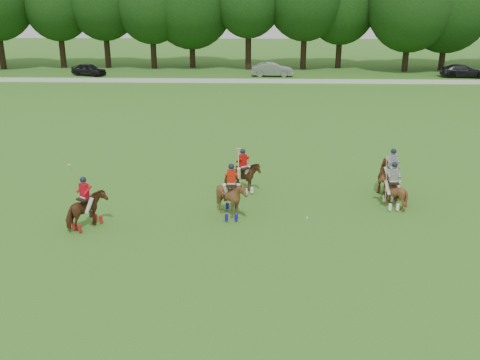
{
  "coord_description": "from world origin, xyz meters",
  "views": [
    {
      "loc": [
        1.03,
        -17.83,
        9.34
      ],
      "look_at": [
        0.34,
        4.2,
        1.4
      ],
      "focal_mm": 40.0,
      "sensor_mm": 36.0,
      "label": 1
    }
  ],
  "objects_px": {
    "polo_red_a": "(86,210)",
    "polo_stripe_a": "(391,180)",
    "polo_red_b": "(243,177)",
    "polo_ball": "(307,218)",
    "polo_stripe_b": "(392,192)",
    "car_right": "(463,71)",
    "car_mid": "(272,70)",
    "polo_red_c": "(232,198)",
    "car_left": "(89,69)"
  },
  "relations": [
    {
      "from": "car_mid",
      "to": "polo_red_c",
      "type": "relative_size",
      "value": 1.55
    },
    {
      "from": "polo_red_c",
      "to": "polo_stripe_a",
      "type": "bearing_deg",
      "value": 19.12
    },
    {
      "from": "polo_stripe_a",
      "to": "polo_red_c",
      "type": "bearing_deg",
      "value": -160.88
    },
    {
      "from": "polo_red_a",
      "to": "polo_ball",
      "type": "height_order",
      "value": "polo_red_a"
    },
    {
      "from": "car_right",
      "to": "polo_red_a",
      "type": "height_order",
      "value": "polo_red_a"
    },
    {
      "from": "polo_stripe_b",
      "to": "polo_red_c",
      "type": "bearing_deg",
      "value": -170.14
    },
    {
      "from": "car_left",
      "to": "polo_red_a",
      "type": "xyz_separation_m",
      "value": [
        12.07,
        -40.42,
        0.11
      ]
    },
    {
      "from": "car_mid",
      "to": "polo_stripe_b",
      "type": "xyz_separation_m",
      "value": [
        4.4,
        -37.83,
        -0.0
      ]
    },
    {
      "from": "car_left",
      "to": "car_mid",
      "type": "height_order",
      "value": "car_mid"
    },
    {
      "from": "polo_ball",
      "to": "polo_stripe_b",
      "type": "bearing_deg",
      "value": 19.99
    },
    {
      "from": "car_left",
      "to": "car_right",
      "type": "xyz_separation_m",
      "value": [
        41.75,
        0.0,
        0.02
      ]
    },
    {
      "from": "polo_ball",
      "to": "polo_red_a",
      "type": "bearing_deg",
      "value": -172.66
    },
    {
      "from": "polo_red_a",
      "to": "polo_red_c",
      "type": "bearing_deg",
      "value": 12.92
    },
    {
      "from": "polo_red_c",
      "to": "car_left",
      "type": "bearing_deg",
      "value": 114.69
    },
    {
      "from": "car_left",
      "to": "car_mid",
      "type": "relative_size",
      "value": 0.88
    },
    {
      "from": "car_right",
      "to": "polo_stripe_b",
      "type": "height_order",
      "value": "polo_stripe_b"
    },
    {
      "from": "polo_red_c",
      "to": "polo_stripe_b",
      "type": "bearing_deg",
      "value": 9.86
    },
    {
      "from": "polo_red_a",
      "to": "polo_ball",
      "type": "xyz_separation_m",
      "value": [
        9.14,
        1.18,
        -0.75
      ]
    },
    {
      "from": "polo_red_a",
      "to": "car_left",
      "type": "bearing_deg",
      "value": 106.63
    },
    {
      "from": "polo_red_c",
      "to": "polo_ball",
      "type": "height_order",
      "value": "polo_red_c"
    },
    {
      "from": "car_left",
      "to": "polo_ball",
      "type": "xyz_separation_m",
      "value": [
        21.21,
        -39.25,
        -0.64
      ]
    },
    {
      "from": "polo_red_a",
      "to": "polo_stripe_a",
      "type": "bearing_deg",
      "value": 16.42
    },
    {
      "from": "polo_red_a",
      "to": "car_right",
      "type": "bearing_deg",
      "value": 53.71
    },
    {
      "from": "polo_red_a",
      "to": "polo_ball",
      "type": "distance_m",
      "value": 9.25
    },
    {
      "from": "polo_ball",
      "to": "polo_stripe_a",
      "type": "bearing_deg",
      "value": 33.49
    },
    {
      "from": "polo_stripe_b",
      "to": "polo_ball",
      "type": "relative_size",
      "value": 23.68
    },
    {
      "from": "polo_red_b",
      "to": "polo_ball",
      "type": "height_order",
      "value": "polo_red_b"
    },
    {
      "from": "car_right",
      "to": "polo_red_b",
      "type": "distance_m",
      "value": 43.02
    },
    {
      "from": "polo_red_a",
      "to": "polo_stripe_a",
      "type": "xyz_separation_m",
      "value": [
        13.27,
        3.91,
        0.07
      ]
    },
    {
      "from": "car_left",
      "to": "polo_red_a",
      "type": "distance_m",
      "value": 42.19
    },
    {
      "from": "polo_stripe_b",
      "to": "polo_ball",
      "type": "height_order",
      "value": "polo_stripe_b"
    },
    {
      "from": "car_right",
      "to": "polo_red_a",
      "type": "distance_m",
      "value": 50.15
    },
    {
      "from": "car_right",
      "to": "polo_red_b",
      "type": "xyz_separation_m",
      "value": [
        -23.39,
        -36.1,
        0.06
      ]
    },
    {
      "from": "polo_stripe_a",
      "to": "car_right",
      "type": "bearing_deg",
      "value": 65.8
    },
    {
      "from": "polo_red_c",
      "to": "polo_stripe_a",
      "type": "distance_m",
      "value": 7.81
    },
    {
      "from": "polo_ball",
      "to": "car_right",
      "type": "bearing_deg",
      "value": 62.37
    },
    {
      "from": "polo_stripe_a",
      "to": "polo_ball",
      "type": "bearing_deg",
      "value": -146.51
    },
    {
      "from": "polo_red_b",
      "to": "polo_ball",
      "type": "xyz_separation_m",
      "value": [
        2.85,
        -3.14,
        -0.71
      ]
    },
    {
      "from": "car_mid",
      "to": "polo_ball",
      "type": "distance_m",
      "value": 39.26
    },
    {
      "from": "polo_red_b",
      "to": "polo_stripe_a",
      "type": "relative_size",
      "value": 0.92
    },
    {
      "from": "polo_red_c",
      "to": "polo_ball",
      "type": "xyz_separation_m",
      "value": [
        3.25,
        -0.17,
        -0.83
      ]
    },
    {
      "from": "car_left",
      "to": "car_right",
      "type": "height_order",
      "value": "car_right"
    },
    {
      "from": "polo_red_a",
      "to": "polo_stripe_b",
      "type": "relative_size",
      "value": 1.3
    },
    {
      "from": "car_left",
      "to": "polo_stripe_b",
      "type": "xyz_separation_m",
      "value": [
        25.1,
        -37.83,
        0.07
      ]
    },
    {
      "from": "polo_red_a",
      "to": "polo_red_b",
      "type": "xyz_separation_m",
      "value": [
        6.29,
        4.32,
        -0.03
      ]
    },
    {
      "from": "car_right",
      "to": "car_mid",
      "type": "bearing_deg",
      "value": 95.06
    },
    {
      "from": "polo_stripe_a",
      "to": "polo_stripe_b",
      "type": "xyz_separation_m",
      "value": [
        -0.24,
        -1.32,
        -0.11
      ]
    },
    {
      "from": "car_mid",
      "to": "polo_stripe_a",
      "type": "height_order",
      "value": "polo_stripe_a"
    },
    {
      "from": "car_mid",
      "to": "polo_red_c",
      "type": "xyz_separation_m",
      "value": [
        -2.75,
        -39.07,
        0.12
      ]
    },
    {
      "from": "car_mid",
      "to": "polo_red_c",
      "type": "height_order",
      "value": "polo_red_c"
    }
  ]
}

